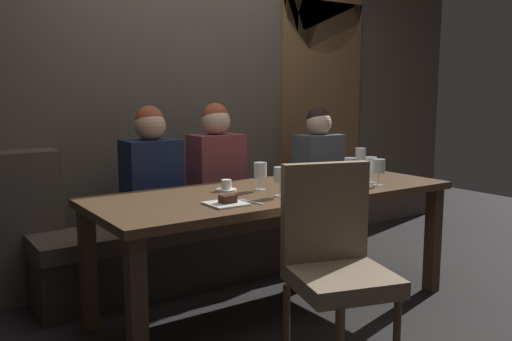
% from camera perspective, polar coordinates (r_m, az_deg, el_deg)
% --- Properties ---
extents(ground, '(9.00, 9.00, 0.00)m').
position_cam_1_polar(ground, '(3.42, 2.08, -14.29)').
color(ground, black).
extents(back_wall_tiled, '(6.00, 0.12, 3.00)m').
position_cam_1_polar(back_wall_tiled, '(4.20, -7.92, 10.79)').
color(back_wall_tiled, brown).
rests_on(back_wall_tiled, ground).
extents(arched_door, '(0.90, 0.05, 2.55)m').
position_cam_1_polar(arched_door, '(4.90, 6.94, 8.87)').
color(arched_door, brown).
rests_on(arched_door, ground).
extents(dining_table, '(2.20, 0.84, 0.74)m').
position_cam_1_polar(dining_table, '(3.23, 2.14, -3.54)').
color(dining_table, '#493422').
rests_on(dining_table, ground).
extents(banquette_bench, '(2.50, 0.44, 0.45)m').
position_cam_1_polar(banquette_bench, '(3.90, -4.09, -7.88)').
color(banquette_bench, '#312A23').
rests_on(banquette_bench, ground).
extents(chair_near_side, '(0.55, 0.55, 0.98)m').
position_cam_1_polar(chair_near_side, '(2.59, 8.31, -8.76)').
color(chair_near_side, brown).
rests_on(chair_near_side, ground).
extents(diner_redhead, '(0.36, 0.24, 0.78)m').
position_cam_1_polar(diner_redhead, '(3.57, -11.01, 0.16)').
color(diner_redhead, '#192342').
rests_on(diner_redhead, banquette_bench).
extents(diner_bearded, '(0.36, 0.24, 0.79)m').
position_cam_1_polar(diner_bearded, '(3.81, -4.22, 0.88)').
color(diner_bearded, brown).
rests_on(diner_bearded, banquette_bench).
extents(diner_far_end, '(0.36, 0.24, 0.75)m').
position_cam_1_polar(diner_far_end, '(4.34, 6.60, 1.50)').
color(diner_far_end, '#4C515B').
rests_on(diner_far_end, banquette_bench).
extents(wine_glass_center_back, '(0.08, 0.08, 0.16)m').
position_cam_1_polar(wine_glass_center_back, '(3.17, 0.45, -0.06)').
color(wine_glass_center_back, silver).
rests_on(wine_glass_center_back, dining_table).
extents(wine_glass_near_right, '(0.08, 0.08, 0.16)m').
position_cam_1_polar(wine_glass_near_right, '(3.44, 9.96, 0.48)').
color(wine_glass_near_right, silver).
rests_on(wine_glass_near_right, dining_table).
extents(wine_glass_end_left, '(0.08, 0.08, 0.16)m').
position_cam_1_polar(wine_glass_end_left, '(3.41, 12.86, 0.32)').
color(wine_glass_end_left, silver).
rests_on(wine_glass_end_left, dining_table).
extents(wine_glass_far_left, '(0.08, 0.08, 0.16)m').
position_cam_1_polar(wine_glass_far_left, '(2.98, 2.61, -0.61)').
color(wine_glass_far_left, silver).
rests_on(wine_glass_far_left, dining_table).
extents(wine_glass_end_right, '(0.08, 0.08, 0.16)m').
position_cam_1_polar(wine_glass_end_right, '(4.06, 10.99, 1.70)').
color(wine_glass_end_right, silver).
rests_on(wine_glass_end_right, dining_table).
extents(wine_glass_center_front, '(0.08, 0.08, 0.16)m').
position_cam_1_polar(wine_glass_center_front, '(3.51, 12.06, 0.64)').
color(wine_glass_center_front, silver).
rests_on(wine_glass_center_front, dining_table).
extents(espresso_cup, '(0.12, 0.12, 0.06)m').
position_cam_1_polar(espresso_cup, '(3.17, -3.16, -1.65)').
color(espresso_cup, white).
rests_on(espresso_cup, dining_table).
extents(dessert_plate, '(0.19, 0.19, 0.05)m').
position_cam_1_polar(dessert_plate, '(2.78, -3.13, -3.34)').
color(dessert_plate, white).
rests_on(dessert_plate, dining_table).
extents(fork_on_table, '(0.05, 0.17, 0.01)m').
position_cam_1_polar(fork_on_table, '(2.83, -0.45, -3.34)').
color(fork_on_table, silver).
rests_on(fork_on_table, dining_table).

